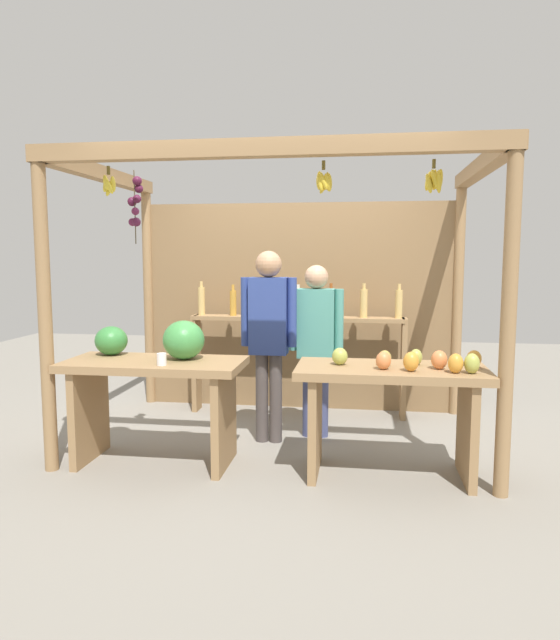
% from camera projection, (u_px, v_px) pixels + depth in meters
% --- Properties ---
extents(ground_plane, '(12.00, 12.00, 0.00)m').
position_uv_depth(ground_plane, '(283.00, 437.00, 5.09)').
color(ground_plane, gray).
rests_on(ground_plane, ground).
extents(market_stall, '(3.37, 2.15, 2.39)m').
position_uv_depth(market_stall, '(290.00, 279.00, 5.41)').
color(market_stall, '#99754C').
rests_on(market_stall, ground).
extents(fruit_counter_left, '(1.36, 0.68, 1.11)m').
position_uv_depth(fruit_counter_left, '(156.00, 374.00, 4.43)').
color(fruit_counter_left, '#99754C').
rests_on(fruit_counter_left, ground).
extents(fruit_counter_right, '(1.36, 0.64, 0.95)m').
position_uv_depth(fruit_counter_right, '(393.00, 394.00, 4.14)').
color(fruit_counter_right, '#99754C').
rests_on(fruit_counter_right, ground).
extents(bottle_shelf_unit, '(2.16, 0.22, 1.35)m').
position_uv_depth(bottle_shelf_unit, '(297.00, 335.00, 5.75)').
color(bottle_shelf_unit, '#99754C').
rests_on(bottle_shelf_unit, ground).
extents(vendor_man, '(0.48, 0.22, 1.65)m').
position_uv_depth(vendor_man, '(269.00, 328.00, 4.88)').
color(vendor_man, '#4C4543').
rests_on(vendor_man, ground).
extents(vendor_woman, '(0.48, 0.21, 1.53)m').
position_uv_depth(vendor_woman, '(316.00, 336.00, 5.03)').
color(vendor_woman, '#454D7B').
rests_on(vendor_woman, ground).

